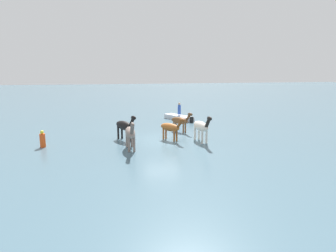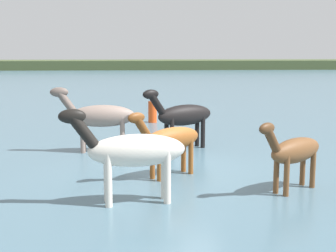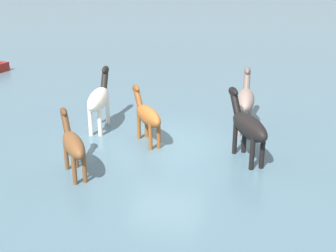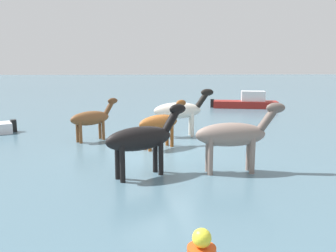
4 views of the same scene
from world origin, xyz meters
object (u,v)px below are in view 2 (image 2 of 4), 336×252
horse_lead (294,151)px  horse_pinto_flank (183,116)px  horse_rear_stallion (132,151)px  buoy_channel_marker (152,110)px  horse_gray_outer (99,116)px  horse_chestnut_trailing (170,140)px

horse_lead → horse_pinto_flank: bearing=-103.0°
horse_rear_stallion → horse_pinto_flank: 5.50m
horse_lead → buoy_channel_marker: (-2.96, 10.09, -0.41)m
horse_gray_outer → buoy_channel_marker: horse_gray_outer is taller
buoy_channel_marker → horse_gray_outer: bearing=-107.2°
horse_lead → buoy_channel_marker: 10.53m
horse_chestnut_trailing → buoy_channel_marker: (-0.24, 8.73, -0.44)m
horse_pinto_flank → horse_lead: bearing=85.5°
horse_rear_stallion → horse_gray_outer: horse_rear_stallion is taller
horse_gray_outer → buoy_channel_marker: size_ratio=2.27×
horse_rear_stallion → horse_lead: horse_rear_stallion is taller
horse_lead → horse_chestnut_trailing: (-2.72, 1.36, 0.03)m
horse_rear_stallion → horse_pinto_flank: (1.48, 5.30, -0.04)m
horse_chestnut_trailing → horse_pinto_flank: bearing=-137.8°
horse_lead → horse_chestnut_trailing: size_ratio=0.97×
horse_rear_stallion → horse_chestnut_trailing: (0.88, 2.02, -0.16)m
horse_chestnut_trailing → buoy_channel_marker: horse_chestnut_trailing is taller
horse_pinto_flank → horse_lead: (2.12, -4.64, -0.15)m
horse_chestnut_trailing → buoy_channel_marker: size_ratio=1.73×
horse_rear_stallion → horse_gray_outer: bearing=-85.7°
horse_pinto_flank → horse_rear_stallion: bearing=45.3°
horse_lead → horse_chestnut_trailing: 3.04m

